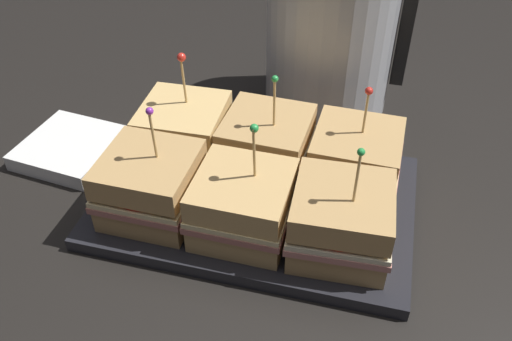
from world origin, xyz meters
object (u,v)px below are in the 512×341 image
Objects in this scene: sandwich_front_center at (244,205)px; kettle_steel at (331,37)px; sandwich_front_left at (151,185)px; sandwich_back_right at (355,159)px; sandwich_front_right at (341,221)px; serving_platter at (256,201)px; sandwich_back_left at (184,132)px; sandwich_back_center at (267,145)px; napkin_stack at (71,148)px.

sandwich_front_center is 0.35m from kettle_steel.
sandwich_front_left is 1.05× the size of sandwich_back_right.
sandwich_front_center is at bearing 179.90° from sandwich_front_right.
sandwich_front_center reaches higher than serving_platter.
sandwich_back_left reaches higher than sandwich_front_left.
sandwich_front_center is 0.12m from sandwich_back_center.
sandwich_front_center and sandwich_front_right have the same top height.
sandwich_front_left is at bearing -153.64° from sandwich_back_right.
sandwich_front_right is at bearing -0.10° from sandwich_front_center.
sandwich_back_center is 0.23m from kettle_steel.
sandwich_back_left is 0.12m from sandwich_back_center.
sandwich_front_right is 0.97× the size of sandwich_back_left.
sandwich_front_left and sandwich_front_center have the same top height.
serving_platter is 0.14m from sandwich_back_left.
serving_platter is at bearing -153.13° from sandwich_back_right.
kettle_steel reaches higher than sandwich_back_center.
kettle_steel reaches higher than sandwich_front_left.
sandwich_back_right is at bearing -71.83° from kettle_steel.
sandwich_back_left is 1.08× the size of sandwich_back_right.
napkin_stack is (-0.18, 0.10, -0.05)m from sandwich_front_left.
sandwich_back_right is at bearing 45.78° from sandwich_front_center.
sandwich_back_left is at bearing 153.18° from sandwich_front_right.
sandwich_back_right is (0.12, 0.12, -0.00)m from sandwich_front_center.
sandwich_back_right is at bearing 26.87° from serving_platter.
sandwich_back_center is 0.58× the size of kettle_steel.
sandwich_front_left is 0.58× the size of kettle_steel.
sandwich_front_right is (0.12, -0.00, 0.00)m from sandwich_front_center.
napkin_stack is at bearing -145.74° from kettle_steel.
sandwich_back_left is 0.28m from kettle_steel.
sandwich_front_right is at bearing -78.64° from kettle_steel.
sandwich_back_right is 1.01× the size of napkin_stack.
kettle_steel is (0.05, 0.22, 0.06)m from sandwich_back_center.
sandwich_front_right is 0.12m from sandwich_back_right.
napkin_stack reaches higher than serving_platter.
sandwich_front_left is at bearing -116.90° from kettle_steel.
sandwich_back_left is 0.19m from napkin_stack.
sandwich_back_center reaches higher than sandwich_front_left.
sandwich_back_left reaches higher than sandwich_back_center.
sandwich_back_right is (0.24, 0.00, -0.00)m from sandwich_back_left.
sandwich_front_center is at bearing -44.79° from sandwich_back_left.
serving_platter is 0.14m from sandwich_front_left.
sandwich_front_left and sandwich_front_right have the same top height.
sandwich_front_right is at bearing -26.82° from sandwich_back_left.
serving_platter is 2.66× the size of sandwich_front_right.
sandwich_front_left reaches higher than serving_platter.
serving_platter is at bearing 25.85° from sandwich_front_left.
sandwich_back_left is (-0.24, 0.12, 0.00)m from sandwich_front_right.
kettle_steel is at bearing 101.36° from sandwich_front_right.
sandwich_front_left is 0.99× the size of sandwich_back_center.
sandwich_front_right is (0.12, -0.06, 0.05)m from serving_platter.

